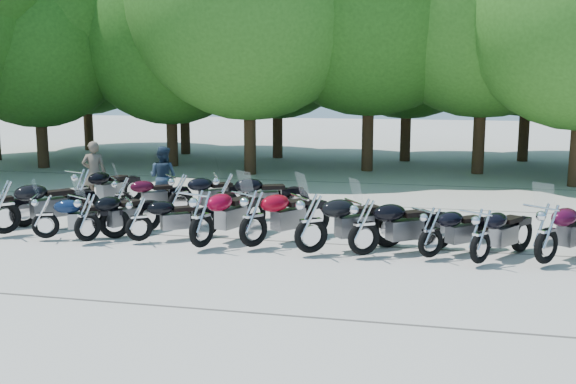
% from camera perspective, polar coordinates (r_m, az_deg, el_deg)
% --- Properties ---
extents(ground, '(90.00, 90.00, 0.00)m').
position_cam_1_polar(ground, '(13.30, -1.40, -5.75)').
color(ground, gray).
rests_on(ground, ground).
extents(tree_1, '(6.97, 6.97, 8.55)m').
position_cam_1_polar(tree_1, '(28.13, -20.57, 12.22)').
color(tree_1, '#3A2614').
rests_on(tree_1, ground).
extents(tree_2, '(7.31, 7.31, 8.97)m').
position_cam_1_polar(tree_2, '(27.37, -10.04, 13.29)').
color(tree_2, '#3A2614').
rests_on(tree_2, ground).
extents(tree_9, '(7.59, 7.59, 9.32)m').
position_cam_1_polar(tree_9, '(34.37, -16.90, 12.62)').
color(tree_9, '#3A2614').
rests_on(tree_9, ground).
extents(tree_10, '(7.78, 7.78, 9.55)m').
position_cam_1_polar(tree_10, '(31.60, -8.92, 13.46)').
color(tree_10, '#3A2614').
rests_on(tree_10, ground).
extents(tree_11, '(7.56, 7.56, 9.28)m').
position_cam_1_polar(tree_11, '(29.73, -0.91, 13.50)').
color(tree_11, '#3A2614').
rests_on(tree_11, ground).
extents(tree_12, '(7.88, 7.88, 9.67)m').
position_cam_1_polar(tree_12, '(29.02, 10.19, 13.90)').
color(tree_12, '#3A2614').
rests_on(tree_12, ground).
extents(tree_13, '(8.31, 8.31, 10.20)m').
position_cam_1_polar(tree_13, '(30.24, 19.87, 13.90)').
color(tree_13, '#3A2614').
rests_on(tree_13, ground).
extents(motorcycle_1, '(2.20, 2.50, 1.45)m').
position_cam_1_polar(motorcycle_1, '(16.27, -22.95, -1.04)').
color(motorcycle_1, black).
rests_on(motorcycle_1, ground).
extents(motorcycle_2, '(2.13, 1.32, 1.15)m').
position_cam_1_polar(motorcycle_2, '(15.59, -19.88, -1.85)').
color(motorcycle_2, '#0C1A38').
rests_on(motorcycle_2, ground).
extents(motorcycle_3, '(1.67, 2.23, 1.24)m').
position_cam_1_polar(motorcycle_3, '(15.01, -16.64, -1.95)').
color(motorcycle_3, black).
rests_on(motorcycle_3, ground).
extents(motorcycle_4, '(2.00, 1.69, 1.15)m').
position_cam_1_polar(motorcycle_4, '(14.76, -12.52, -2.14)').
color(motorcycle_4, black).
rests_on(motorcycle_4, ground).
extents(motorcycle_5, '(1.61, 2.61, 1.42)m').
position_cam_1_polar(motorcycle_5, '(13.93, -7.34, -2.12)').
color(motorcycle_5, maroon).
rests_on(motorcycle_5, ground).
extents(motorcycle_6, '(2.07, 2.46, 1.41)m').
position_cam_1_polar(motorcycle_6, '(13.87, -2.97, -2.12)').
color(motorcycle_6, maroon).
rests_on(motorcycle_6, ground).
extents(motorcycle_7, '(2.49, 2.13, 1.43)m').
position_cam_1_polar(motorcycle_7, '(13.38, 1.97, -2.51)').
color(motorcycle_7, black).
rests_on(motorcycle_7, ground).
extents(motorcycle_8, '(2.38, 1.95, 1.35)m').
position_cam_1_polar(motorcycle_8, '(13.32, 6.45, -2.80)').
color(motorcycle_8, black).
rests_on(motorcycle_8, ground).
extents(motorcycle_9, '(1.97, 1.90, 1.19)m').
position_cam_1_polar(motorcycle_9, '(13.39, 12.00, -3.24)').
color(motorcycle_9, black).
rests_on(motorcycle_9, ground).
extents(motorcycle_10, '(1.79, 2.20, 1.25)m').
position_cam_1_polar(motorcycle_10, '(13.18, 16.01, -3.49)').
color(motorcycle_10, black).
rests_on(motorcycle_10, ground).
extents(motorcycle_11, '(2.12, 2.34, 1.37)m').
position_cam_1_polar(motorcycle_11, '(13.52, 21.07, -3.16)').
color(motorcycle_11, '#39071F').
rests_on(motorcycle_11, ground).
extents(motorcycle_14, '(1.56, 2.45, 1.33)m').
position_cam_1_polar(motorcycle_14, '(18.36, -17.02, 0.27)').
color(motorcycle_14, black).
rests_on(motorcycle_14, ground).
extents(motorcycle_15, '(2.03, 1.78, 1.17)m').
position_cam_1_polar(motorcycle_15, '(17.62, -13.80, -0.23)').
color(motorcycle_15, '#360718').
rests_on(motorcycle_15, ground).
extents(motorcycle_16, '(2.18, 2.02, 1.29)m').
position_cam_1_polar(motorcycle_16, '(17.17, -9.13, -0.13)').
color(motorcycle_16, black).
rests_on(motorcycle_16, ground).
extents(motorcycle_17, '(2.50, 1.65, 1.36)m').
position_cam_1_polar(motorcycle_17, '(16.71, -5.30, -0.19)').
color(motorcycle_17, black).
rests_on(motorcycle_17, ground).
extents(rider_0, '(0.77, 0.66, 1.79)m').
position_cam_1_polar(rider_0, '(19.62, -16.09, 1.58)').
color(rider_0, brown).
rests_on(rider_0, ground).
extents(rider_1, '(0.92, 0.77, 1.69)m').
position_cam_1_polar(rider_1, '(18.69, -10.52, 1.26)').
color(rider_1, '#203044').
rests_on(rider_1, ground).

